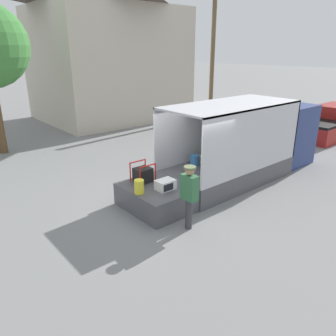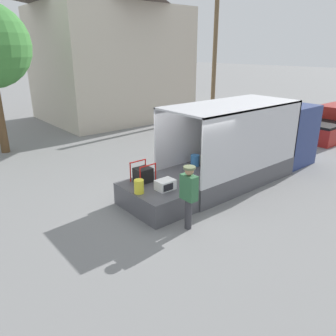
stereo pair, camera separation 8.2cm
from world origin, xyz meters
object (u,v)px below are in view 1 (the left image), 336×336
object	(u,v)px
microwave	(165,185)
pickup_truck_red	(333,124)
box_truck	(257,147)
portable_generator	(143,175)
worker_person	(189,191)
utility_pole	(213,52)
orange_bucket	(139,187)

from	to	relation	value
microwave	pickup_truck_red	size ratio (longest dim) A/B	0.10
box_truck	portable_generator	distance (m)	4.85
box_truck	worker_person	world-z (taller)	box_truck
portable_generator	utility_pole	world-z (taller)	utility_pole
box_truck	pickup_truck_red	distance (m)	7.68
utility_pole	portable_generator	bearing A→B (deg)	-145.20
orange_bucket	pickup_truck_red	distance (m)	13.07
orange_bucket	worker_person	xyz separation A→B (m)	(0.54, -1.39, 0.18)
box_truck	pickup_truck_red	bearing A→B (deg)	4.66
pickup_truck_red	utility_pole	bearing A→B (deg)	96.96
orange_bucket	utility_pole	bearing A→B (deg)	35.40
portable_generator	worker_person	world-z (taller)	worker_person
microwave	orange_bucket	xyz separation A→B (m)	(-0.70, 0.27, 0.05)
box_truck	worker_person	distance (m)	5.07
utility_pole	box_truck	bearing A→B (deg)	-128.12
microwave	box_truck	bearing A→B (deg)	4.06
portable_generator	microwave	bearing A→B (deg)	-81.82
box_truck	microwave	bearing A→B (deg)	-175.94
utility_pole	microwave	bearing A→B (deg)	-142.12
microwave	utility_pole	bearing A→B (deg)	37.88
orange_bucket	worker_person	world-z (taller)	worker_person
microwave	orange_bucket	world-z (taller)	orange_bucket
portable_generator	orange_bucket	xyz separation A→B (m)	(-0.58, -0.59, -0.03)
pickup_truck_red	box_truck	bearing A→B (deg)	-175.34
orange_bucket	utility_pole	world-z (taller)	utility_pole
pickup_truck_red	microwave	bearing A→B (deg)	-175.57
portable_generator	utility_pole	distance (m)	14.39
microwave	portable_generator	world-z (taller)	portable_generator
pickup_truck_red	portable_generator	bearing A→B (deg)	-179.54
portable_generator	orange_bucket	size ratio (longest dim) A/B	1.55
box_truck	microwave	xyz separation A→B (m)	(-4.70, -0.33, -0.13)
box_truck	orange_bucket	world-z (taller)	box_truck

